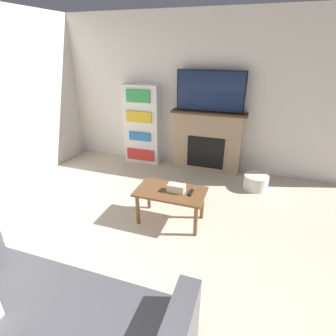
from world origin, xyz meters
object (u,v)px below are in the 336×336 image
(coffee_table, at_px, (170,195))
(storage_basket, at_px, (256,182))
(bookshelf, at_px, (142,125))
(fireplace, at_px, (207,141))
(tv, at_px, (210,91))

(coffee_table, xyz_separation_m, storage_basket, (1.05, 1.29, -0.27))
(bookshelf, height_order, storage_basket, bookshelf)
(fireplace, height_order, coffee_table, fireplace)
(tv, height_order, coffee_table, tv)
(fireplace, relative_size, storage_basket, 3.36)
(fireplace, relative_size, bookshelf, 0.87)
(bookshelf, distance_m, storage_basket, 2.34)
(fireplace, relative_size, tv, 1.14)
(coffee_table, height_order, storage_basket, coffee_table)
(tv, xyz_separation_m, coffee_table, (-0.12, -1.76, -1.06))
(coffee_table, distance_m, bookshelf, 2.13)
(fireplace, bearing_deg, coffee_table, -93.97)
(coffee_table, bearing_deg, storage_basket, 50.77)
(tv, bearing_deg, storage_basket, -26.83)
(tv, distance_m, storage_basket, 1.69)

